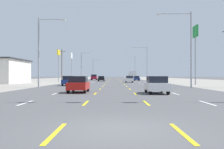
{
  "coord_description": "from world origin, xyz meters",
  "views": [
    {
      "loc": [
        -0.13,
        -7.43,
        1.59
      ],
      "look_at": [
        -0.76,
        83.28,
        1.98
      ],
      "focal_mm": 40.1,
      "sensor_mm": 36.0,
      "label": 1
    }
  ],
  "objects_px": {
    "pole_sign_left_row_2": "(72,59)",
    "sedan_far_right_farther": "(136,78)",
    "hatchback_inner_left_near": "(79,84)",
    "sedan_inner_left_far": "(101,79)",
    "box_truck_far_right_distant_a": "(133,75)",
    "streetlight_right_row_0": "(187,43)",
    "suv_far_left_farthest": "(94,77)",
    "streetlight_right_row_1": "(145,61)",
    "streetlight_left_row_1": "(82,64)",
    "hatchback_inner_right_midfar": "(129,79)",
    "pole_sign_left_row_1": "(59,57)",
    "hatchback_far_left_mid": "(69,81)",
    "streetlight_left_row_2": "(94,68)",
    "streetlight_right_row_2": "(134,66)",
    "hatchback_inner_right_nearest": "(156,85)",
    "pole_sign_right_row_1": "(195,39)",
    "streetlight_left_row_0": "(41,47)"
  },
  "relations": [
    {
      "from": "pole_sign_left_row_2",
      "to": "sedan_far_right_farther",
      "type": "bearing_deg",
      "value": -19.2
    },
    {
      "from": "hatchback_inner_left_near",
      "to": "sedan_inner_left_far",
      "type": "bearing_deg",
      "value": 90.23
    },
    {
      "from": "box_truck_far_right_distant_a",
      "to": "streetlight_right_row_0",
      "type": "xyz_separation_m",
      "value": [
        2.81,
        -59.58,
        4.04
      ]
    },
    {
      "from": "suv_far_left_farthest",
      "to": "streetlight_right_row_1",
      "type": "bearing_deg",
      "value": -33.86
    },
    {
      "from": "suv_far_left_farthest",
      "to": "streetlight_left_row_1",
      "type": "distance_m",
      "value": 12.22
    },
    {
      "from": "hatchback_inner_right_midfar",
      "to": "pole_sign_left_row_1",
      "type": "height_order",
      "value": "pole_sign_left_row_1"
    },
    {
      "from": "hatchback_inner_left_near",
      "to": "box_truck_far_right_distant_a",
      "type": "bearing_deg",
      "value": 81.55
    },
    {
      "from": "streetlight_right_row_1",
      "to": "suv_far_left_farthest",
      "type": "bearing_deg",
      "value": 146.14
    },
    {
      "from": "sedan_far_right_farther",
      "to": "streetlight_left_row_1",
      "type": "bearing_deg",
      "value": -171.71
    },
    {
      "from": "hatchback_far_left_mid",
      "to": "streetlight_right_row_0",
      "type": "height_order",
      "value": "streetlight_right_row_0"
    },
    {
      "from": "pole_sign_left_row_1",
      "to": "streetlight_left_row_2",
      "type": "distance_m",
      "value": 58.75
    },
    {
      "from": "streetlight_right_row_2",
      "to": "streetlight_left_row_2",
      "type": "bearing_deg",
      "value": 180.0
    },
    {
      "from": "hatchback_inner_right_nearest",
      "to": "pole_sign_left_row_2",
      "type": "relative_size",
      "value": 0.41
    },
    {
      "from": "pole_sign_right_row_1",
      "to": "streetlight_left_row_0",
      "type": "height_order",
      "value": "pole_sign_right_row_1"
    },
    {
      "from": "streetlight_right_row_0",
      "to": "streetlight_right_row_1",
      "type": "xyz_separation_m",
      "value": [
        -0.05,
        43.68,
        0.27
      ]
    },
    {
      "from": "hatchback_inner_right_midfar",
      "to": "sedan_inner_left_far",
      "type": "distance_m",
      "value": 14.13
    },
    {
      "from": "streetlight_right_row_1",
      "to": "hatchback_inner_right_midfar",
      "type": "bearing_deg",
      "value": -108.1
    },
    {
      "from": "hatchback_inner_right_midfar",
      "to": "sedan_far_right_farther",
      "type": "height_order",
      "value": "hatchback_inner_right_midfar"
    },
    {
      "from": "hatchback_inner_left_near",
      "to": "pole_sign_right_row_1",
      "type": "height_order",
      "value": "pole_sign_right_row_1"
    },
    {
      "from": "hatchback_inner_left_near",
      "to": "sedan_far_right_farther",
      "type": "relative_size",
      "value": 0.87
    },
    {
      "from": "pole_sign_left_row_2",
      "to": "streetlight_right_row_0",
      "type": "bearing_deg",
      "value": -65.49
    },
    {
      "from": "box_truck_far_right_distant_a",
      "to": "pole_sign_left_row_1",
      "type": "distance_m",
      "value": 37.38
    },
    {
      "from": "pole_sign_right_row_1",
      "to": "streetlight_left_row_0",
      "type": "bearing_deg",
      "value": -156.09
    },
    {
      "from": "box_truck_far_right_distant_a",
      "to": "sedan_inner_left_far",
      "type": "bearing_deg",
      "value": -115.07
    },
    {
      "from": "hatchback_far_left_mid",
      "to": "streetlight_left_row_0",
      "type": "distance_m",
      "value": 8.24
    },
    {
      "from": "pole_sign_right_row_1",
      "to": "streetlight_right_row_2",
      "type": "relative_size",
      "value": 0.94
    },
    {
      "from": "streetlight_left_row_0",
      "to": "streetlight_right_row_1",
      "type": "distance_m",
      "value": 47.81
    },
    {
      "from": "pole_sign_left_row_1",
      "to": "pole_sign_left_row_2",
      "type": "relative_size",
      "value": 0.84
    },
    {
      "from": "streetlight_right_row_2",
      "to": "hatchback_inner_right_nearest",
      "type": "bearing_deg",
      "value": -93.56
    },
    {
      "from": "hatchback_far_left_mid",
      "to": "streetlight_left_row_0",
      "type": "xyz_separation_m",
      "value": [
        -2.55,
        -6.34,
        4.61
      ]
    },
    {
      "from": "hatchback_inner_right_nearest",
      "to": "streetlight_left_row_1",
      "type": "height_order",
      "value": "streetlight_left_row_1"
    },
    {
      "from": "box_truck_far_right_distant_a",
      "to": "pole_sign_right_row_1",
      "type": "height_order",
      "value": "pole_sign_right_row_1"
    },
    {
      "from": "hatchback_inner_left_near",
      "to": "streetlight_right_row_1",
      "type": "distance_m",
      "value": 55.24
    },
    {
      "from": "pole_sign_left_row_1",
      "to": "streetlight_left_row_1",
      "type": "distance_m",
      "value": 15.5
    },
    {
      "from": "sedan_far_right_farther",
      "to": "streetlight_left_row_2",
      "type": "relative_size",
      "value": 0.48
    },
    {
      "from": "hatchback_far_left_mid",
      "to": "pole_sign_left_row_1",
      "type": "bearing_deg",
      "value": 106.37
    },
    {
      "from": "hatchback_far_left_mid",
      "to": "sedan_far_right_farther",
      "type": "height_order",
      "value": "hatchback_far_left_mid"
    },
    {
      "from": "sedan_far_right_farther",
      "to": "streetlight_left_row_1",
      "type": "xyz_separation_m",
      "value": [
        -16.89,
        -2.46,
        4.34
      ]
    },
    {
      "from": "hatchback_inner_right_nearest",
      "to": "streetlight_right_row_0",
      "type": "bearing_deg",
      "value": 61.42
    },
    {
      "from": "pole_sign_left_row_1",
      "to": "streetlight_right_row_1",
      "type": "distance_m",
      "value": 27.8
    },
    {
      "from": "hatchback_inner_right_midfar",
      "to": "pole_sign_left_row_1",
      "type": "relative_size",
      "value": 0.49
    },
    {
      "from": "pole_sign_left_row_1",
      "to": "sedan_inner_left_far",
      "type": "bearing_deg",
      "value": 39.49
    },
    {
      "from": "sedan_far_right_farther",
      "to": "pole_sign_right_row_1",
      "type": "distance_m",
      "value": 36.94
    },
    {
      "from": "pole_sign_right_row_1",
      "to": "streetlight_right_row_0",
      "type": "bearing_deg",
      "value": -113.03
    },
    {
      "from": "hatchback_far_left_mid",
      "to": "streetlight_right_row_1",
      "type": "bearing_deg",
      "value": 65.7
    },
    {
      "from": "sedan_inner_left_far",
      "to": "streetlight_right_row_1",
      "type": "distance_m",
      "value": 15.72
    },
    {
      "from": "hatchback_far_left_mid",
      "to": "box_truck_far_right_distant_a",
      "type": "height_order",
      "value": "box_truck_far_right_distant_a"
    },
    {
      "from": "box_truck_far_right_distant_a",
      "to": "streetlight_right_row_1",
      "type": "relative_size",
      "value": 0.68
    },
    {
      "from": "sedan_inner_left_far",
      "to": "streetlight_right_row_1",
      "type": "xyz_separation_m",
      "value": [
        13.25,
        6.51,
        5.39
      ]
    },
    {
      "from": "box_truck_far_right_distant_a",
      "to": "hatchback_inner_right_midfar",
      "type": "bearing_deg",
      "value": -95.53
    }
  ]
}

